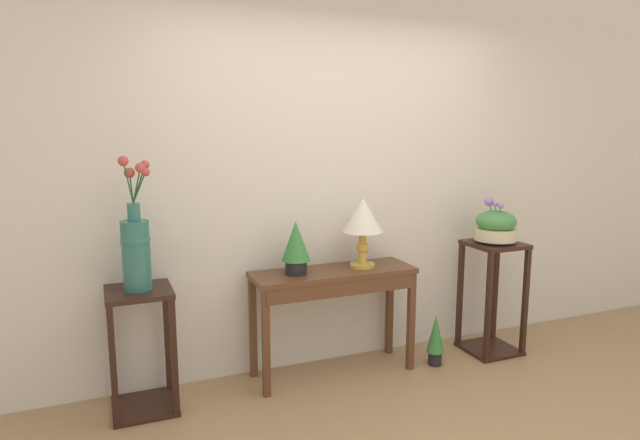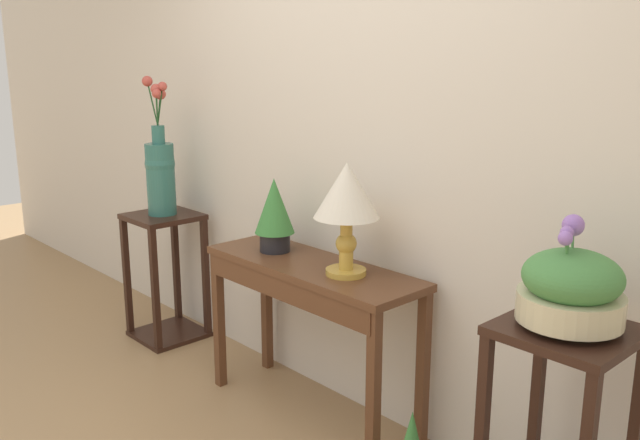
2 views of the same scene
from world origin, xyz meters
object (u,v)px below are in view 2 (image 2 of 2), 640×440
at_px(table_lamp, 347,197).
at_px(planter_bowl_wide_right, 571,288).
at_px(console_table, 308,289).
at_px(potted_plant_on_console, 274,212).
at_px(pedestal_stand_left, 166,276).
at_px(flower_vase_tall_left, 160,169).

xyz_separation_m(table_lamp, planter_bowl_wide_right, (1.06, -0.10, -0.10)).
bearing_deg(planter_bowl_wide_right, table_lamp, 174.34).
relative_size(table_lamp, planter_bowl_wide_right, 1.44).
relative_size(console_table, potted_plant_on_console, 3.18).
bearing_deg(console_table, pedestal_stand_left, 180.00).
xyz_separation_m(pedestal_stand_left, flower_vase_tall_left, (0.00, -0.00, 0.65)).
bearing_deg(console_table, flower_vase_tall_left, -179.98).
distance_m(flower_vase_tall_left, planter_bowl_wide_right, 2.56).
distance_m(console_table, pedestal_stand_left, 1.30).
height_order(console_table, flower_vase_tall_left, flower_vase_tall_left).
height_order(console_table, planter_bowl_wide_right, planter_bowl_wide_right).
relative_size(table_lamp, flower_vase_tall_left, 0.61).
bearing_deg(table_lamp, potted_plant_on_console, 179.34).
bearing_deg(flower_vase_tall_left, planter_bowl_wide_right, -1.84).
bearing_deg(potted_plant_on_console, pedestal_stand_left, -178.41).
height_order(flower_vase_tall_left, planter_bowl_wide_right, flower_vase_tall_left).
bearing_deg(table_lamp, pedestal_stand_left, -179.14).
height_order(table_lamp, pedestal_stand_left, table_lamp).
distance_m(console_table, potted_plant_on_console, 0.41).
xyz_separation_m(table_lamp, pedestal_stand_left, (-1.50, -0.02, -0.71)).
xyz_separation_m(console_table, potted_plant_on_console, (-0.27, 0.03, 0.31)).
bearing_deg(planter_bowl_wide_right, flower_vase_tall_left, 178.16).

